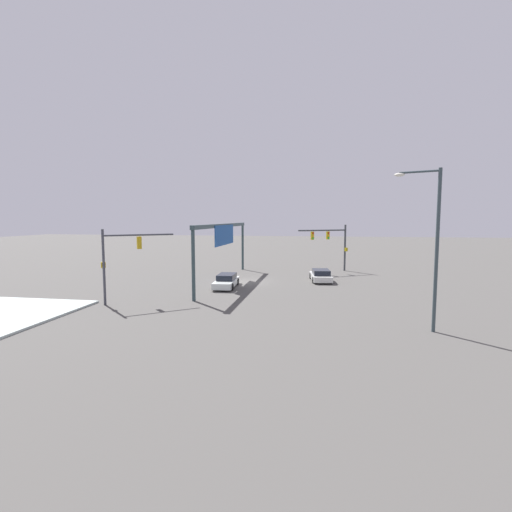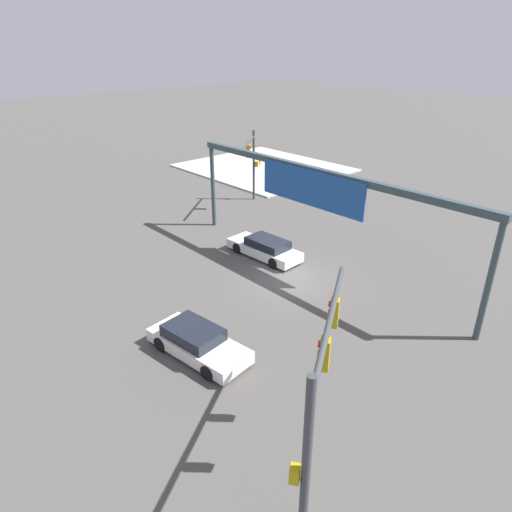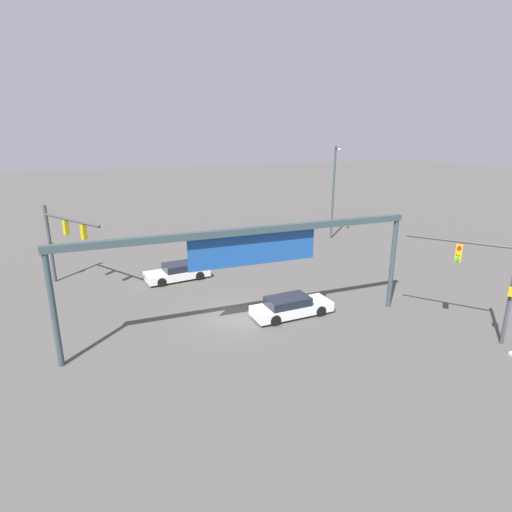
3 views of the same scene
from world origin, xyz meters
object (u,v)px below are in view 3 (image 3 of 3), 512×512
object	(u,v)px
streetlamp_curved_arm	(334,187)
sedan_car_approaching	(291,307)
traffic_signal_near_corner	(62,234)
traffic_signal_opposite_side	(487,272)
sedan_car_waiting_far	(178,272)

from	to	relation	value
streetlamp_curved_arm	sedan_car_approaching	world-z (taller)	streetlamp_curved_arm
traffic_signal_near_corner	traffic_signal_opposite_side	bearing A→B (deg)	19.99
sedan_car_approaching	sedan_car_waiting_far	distance (m)	10.00
traffic_signal_near_corner	sedan_car_waiting_far	xyz separation A→B (m)	(7.51, -1.35, -3.21)
sedan_car_waiting_far	streetlamp_curved_arm	bearing A→B (deg)	-167.19
traffic_signal_opposite_side	sedan_car_approaching	size ratio (longest dim) A/B	1.13
traffic_signal_near_corner	sedan_car_waiting_far	bearing A→B (deg)	47.99
traffic_signal_opposite_side	sedan_car_waiting_far	size ratio (longest dim) A/B	1.17
traffic_signal_opposite_side	streetlamp_curved_arm	bearing A→B (deg)	-49.10
traffic_signal_opposite_side	sedan_car_approaching	world-z (taller)	traffic_signal_opposite_side
traffic_signal_near_corner	sedan_car_approaching	size ratio (longest dim) A/B	1.18
streetlamp_curved_arm	traffic_signal_near_corner	bearing A→B (deg)	-55.43
streetlamp_curved_arm	sedan_car_approaching	size ratio (longest dim) A/B	1.85
streetlamp_curved_arm	sedan_car_approaching	bearing A→B (deg)	-14.98
sedan_car_approaching	streetlamp_curved_arm	bearing A→B (deg)	48.54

